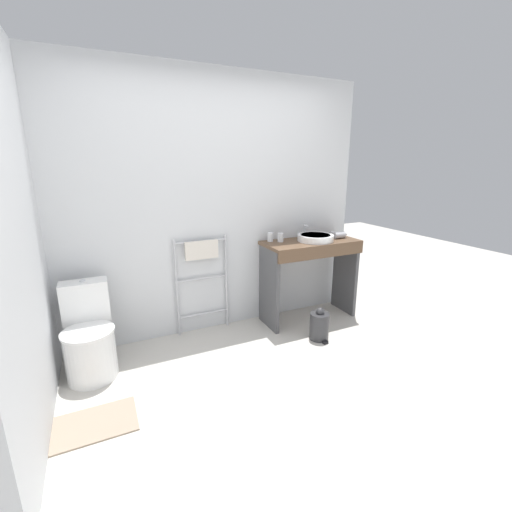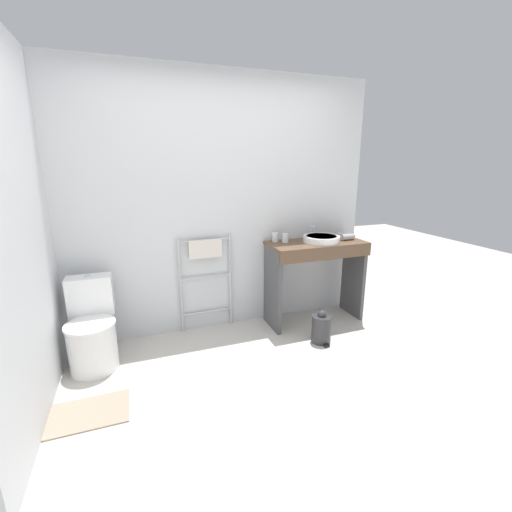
% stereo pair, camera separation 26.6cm
% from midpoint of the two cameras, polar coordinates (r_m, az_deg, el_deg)
% --- Properties ---
extents(ground_plane, '(12.00, 12.00, 0.00)m').
position_cam_midpoint_polar(ground_plane, '(2.67, 2.03, -24.22)').
color(ground_plane, beige).
extents(wall_back, '(3.23, 0.12, 2.55)m').
position_cam_midpoint_polar(wall_back, '(3.50, -9.28, 8.15)').
color(wall_back, silver).
rests_on(wall_back, ground_plane).
extents(wall_side, '(0.12, 2.16, 2.55)m').
position_cam_midpoint_polar(wall_side, '(2.66, -37.95, 2.91)').
color(wall_side, silver).
rests_on(wall_side, ground_plane).
extents(toilet, '(0.40, 0.55, 0.76)m').
position_cam_midpoint_polar(toilet, '(3.23, -28.25, -12.17)').
color(toilet, white).
rests_on(toilet, ground_plane).
extents(towel_radiator, '(0.55, 0.06, 0.99)m').
position_cam_midpoint_polar(towel_radiator, '(3.47, -11.17, -1.52)').
color(towel_radiator, silver).
rests_on(towel_radiator, ground_plane).
extents(vanity_counter, '(1.03, 0.47, 0.89)m').
position_cam_midpoint_polar(vanity_counter, '(3.74, 7.04, -1.74)').
color(vanity_counter, brown).
rests_on(vanity_counter, ground_plane).
extents(sink_basin, '(0.39, 0.39, 0.07)m').
position_cam_midpoint_polar(sink_basin, '(3.68, 7.86, 3.05)').
color(sink_basin, white).
rests_on(sink_basin, vanity_counter).
extents(faucet, '(0.02, 0.10, 0.14)m').
position_cam_midpoint_polar(faucet, '(3.84, 6.20, 4.48)').
color(faucet, silver).
rests_on(faucet, vanity_counter).
extents(cup_near_wall, '(0.06, 0.06, 0.10)m').
position_cam_midpoint_polar(cup_near_wall, '(3.61, 0.29, 3.19)').
color(cup_near_wall, white).
rests_on(cup_near_wall, vanity_counter).
extents(cup_near_edge, '(0.06, 0.06, 0.09)m').
position_cam_midpoint_polar(cup_near_edge, '(3.60, 2.00, 3.10)').
color(cup_near_edge, white).
rests_on(cup_near_edge, vanity_counter).
extents(hair_dryer, '(0.18, 0.17, 0.07)m').
position_cam_midpoint_polar(hair_dryer, '(3.86, 11.77, 3.45)').
color(hair_dryer, '#B7B7BC').
rests_on(hair_dryer, vanity_counter).
extents(trash_bin, '(0.19, 0.22, 0.33)m').
position_cam_midpoint_polar(trash_bin, '(3.48, 8.34, -11.40)').
color(trash_bin, '#333335').
rests_on(trash_bin, ground_plane).
extents(bath_mat, '(0.56, 0.36, 0.01)m').
position_cam_midpoint_polar(bath_mat, '(2.83, -28.27, -23.57)').
color(bath_mat, gray).
rests_on(bath_mat, ground_plane).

